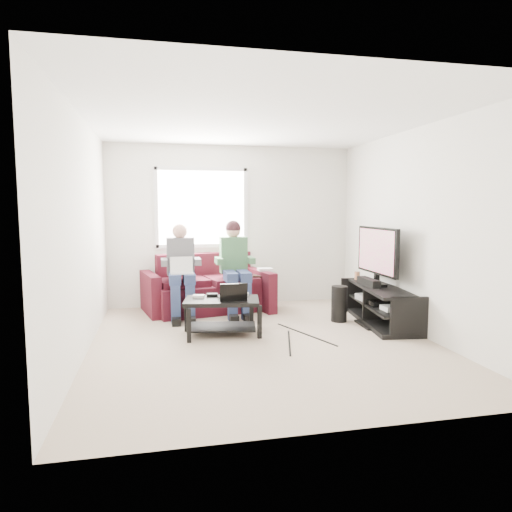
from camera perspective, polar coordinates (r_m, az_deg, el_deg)
The scene contains 26 objects.
floor at distance 5.55m, azimuth 0.87°, elevation -10.69°, with size 4.50×4.50×0.00m, color #B8A68F.
ceiling at distance 5.41m, azimuth 0.91°, elevation 16.71°, with size 4.50×4.50×0.00m, color white.
wall_back at distance 7.53m, azimuth -2.98°, elevation 3.78°, with size 4.50×4.50×0.00m, color silver.
wall_front at distance 3.18m, azimuth 10.07°, elevation 0.52°, with size 4.50×4.50×0.00m, color silver.
wall_left at distance 5.25m, azimuth -20.92°, elevation 2.38°, with size 4.50×4.50×0.00m, color silver.
wall_right at distance 6.10m, azimuth 19.55°, elevation 2.89°, with size 4.50×4.50×0.00m, color silver.
window at distance 7.44m, azimuth -6.80°, elevation 6.03°, with size 1.48×0.04×1.28m.
sofa at distance 7.15m, azimuth -6.21°, elevation -4.26°, with size 2.04×1.19×0.87m.
person_left at distance 6.73m, azimuth -9.35°, elevation -1.27°, with size 0.40×0.70×1.36m.
person_right at distance 6.83m, azimuth -2.65°, elevation -0.58°, with size 0.40×0.71×1.41m.
laptop_silver at distance 6.54m, azimuth -9.26°, elevation -1.65°, with size 0.32×0.22×0.24m, color silver, non-canonical shape.
coffee_table at distance 5.78m, azimuth -4.29°, elevation -6.54°, with size 1.01×0.72×0.46m.
laptop_black at distance 5.68m, azimuth -2.99°, elevation -4.30°, with size 0.34×0.24×0.24m, color black, non-canonical shape.
controller_a at distance 5.84m, azimuth -7.19°, elevation -5.04°, with size 0.14×0.09×0.04m, color silver.
controller_b at distance 5.92m, azimuth -5.50°, elevation -4.87°, with size 0.14×0.09×0.04m, color black.
controller_c at distance 5.95m, azimuth -1.62°, elevation -4.79°, with size 0.14×0.09×0.04m, color gray.
tv_stand at distance 6.56m, azimuth 15.16°, elevation -6.17°, with size 0.67×1.63×0.52m.
tv at distance 6.53m, azimuth 14.92°, elevation 0.43°, with size 0.12×1.10×0.81m.
soundbar at distance 6.53m, azimuth 13.90°, elevation -3.17°, with size 0.12×0.50×0.10m, color black.
drink_cup at distance 7.03m, azimuth 12.52°, elevation -2.40°, with size 0.08×0.08×0.12m, color #AB6C49.
console_white at distance 6.20m, azimuth 16.88°, elevation -6.25°, with size 0.30×0.22×0.06m, color silver.
console_grey at distance 6.81m, azimuth 14.02°, elevation -4.99°, with size 0.34×0.26×0.08m, color gray.
console_black at distance 6.50m, azimuth 15.38°, elevation -5.59°, with size 0.38×0.30×0.07m, color black.
subwoofer at distance 6.56m, azimuth 10.35°, elevation -5.89°, with size 0.22×0.22×0.50m, color black.
keyboard_floor at distance 6.45m, azimuth 13.64°, elevation -8.36°, with size 0.17×0.50×0.03m, color black.
end_table at distance 7.21m, azimuth 1.12°, elevation -4.37°, with size 0.37×0.37×0.65m.
Camera 1 is at (-1.20, -5.18, 1.60)m, focal length 32.00 mm.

